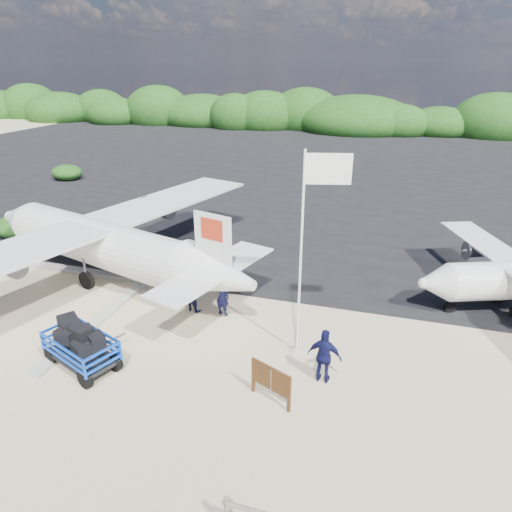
{
  "coord_description": "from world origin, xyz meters",
  "views": [
    {
      "loc": [
        5.41,
        -11.02,
        9.06
      ],
      "look_at": [
        0.85,
        4.28,
        2.19
      ],
      "focal_mm": 32.0,
      "sensor_mm": 36.0,
      "label": 1
    }
  ],
  "objects_px": {
    "crew_c": "(325,356)",
    "flagpole": "(297,351)",
    "aircraft_large": "(493,198)",
    "aircraft_small": "(199,157)",
    "baggage_cart": "(84,366)",
    "crew_a": "(222,296)",
    "crew_b": "(193,293)",
    "signboard": "(270,401)"
  },
  "relations": [
    {
      "from": "signboard",
      "to": "baggage_cart",
      "type": "bearing_deg",
      "value": -154.41
    },
    {
      "from": "crew_a",
      "to": "flagpole",
      "type": "bearing_deg",
      "value": 170.21
    },
    {
      "from": "crew_c",
      "to": "flagpole",
      "type": "bearing_deg",
      "value": -44.22
    },
    {
      "from": "crew_a",
      "to": "aircraft_small",
      "type": "xyz_separation_m",
      "value": [
        -13.25,
        28.61,
        -0.8
      ]
    },
    {
      "from": "flagpole",
      "to": "crew_b",
      "type": "height_order",
      "value": "flagpole"
    },
    {
      "from": "crew_b",
      "to": "baggage_cart",
      "type": "bearing_deg",
      "value": 82.96
    },
    {
      "from": "flagpole",
      "to": "signboard",
      "type": "xyz_separation_m",
      "value": [
        -0.22,
        -2.66,
        0.0
      ]
    },
    {
      "from": "aircraft_small",
      "to": "aircraft_large",
      "type": "bearing_deg",
      "value": 142.65
    },
    {
      "from": "aircraft_large",
      "to": "aircraft_small",
      "type": "xyz_separation_m",
      "value": [
        -26.15,
        7.85,
        0.0
      ]
    },
    {
      "from": "signboard",
      "to": "flagpole",
      "type": "bearing_deg",
      "value": 109.63
    },
    {
      "from": "aircraft_large",
      "to": "crew_b",
      "type": "bearing_deg",
      "value": 72.2
    },
    {
      "from": "signboard",
      "to": "aircraft_small",
      "type": "relative_size",
      "value": 0.18
    },
    {
      "from": "signboard",
      "to": "aircraft_large",
      "type": "distance_m",
      "value": 26.85
    },
    {
      "from": "crew_b",
      "to": "aircraft_small",
      "type": "relative_size",
      "value": 0.18
    },
    {
      "from": "baggage_cart",
      "to": "aircraft_large",
      "type": "relative_size",
      "value": 0.15
    },
    {
      "from": "flagpole",
      "to": "signboard",
      "type": "bearing_deg",
      "value": -94.7
    },
    {
      "from": "aircraft_large",
      "to": "aircraft_small",
      "type": "height_order",
      "value": "aircraft_large"
    },
    {
      "from": "crew_a",
      "to": "crew_b",
      "type": "distance_m",
      "value": 1.22
    },
    {
      "from": "flagpole",
      "to": "crew_b",
      "type": "xyz_separation_m",
      "value": [
        -4.47,
        1.55,
        0.74
      ]
    },
    {
      "from": "flagpole",
      "to": "aircraft_large",
      "type": "relative_size",
      "value": 0.38
    },
    {
      "from": "crew_a",
      "to": "crew_b",
      "type": "xyz_separation_m",
      "value": [
        -1.22,
        -0.0,
        -0.06
      ]
    },
    {
      "from": "flagpole",
      "to": "crew_c",
      "type": "bearing_deg",
      "value": -50.35
    },
    {
      "from": "aircraft_small",
      "to": "flagpole",
      "type": "bearing_deg",
      "value": 98.05
    },
    {
      "from": "signboard",
      "to": "crew_a",
      "type": "xyz_separation_m",
      "value": [
        -3.03,
        4.21,
        0.8
      ]
    },
    {
      "from": "crew_a",
      "to": "crew_c",
      "type": "distance_m",
      "value": 5.2
    },
    {
      "from": "signboard",
      "to": "aircraft_small",
      "type": "xyz_separation_m",
      "value": [
        -16.28,
        32.82,
        0.0
      ]
    },
    {
      "from": "signboard",
      "to": "aircraft_small",
      "type": "bearing_deg",
      "value": 140.72
    },
    {
      "from": "crew_a",
      "to": "aircraft_small",
      "type": "distance_m",
      "value": 31.54
    },
    {
      "from": "baggage_cart",
      "to": "crew_b",
      "type": "height_order",
      "value": "crew_b"
    },
    {
      "from": "flagpole",
      "to": "aircraft_small",
      "type": "relative_size",
      "value": 0.82
    },
    {
      "from": "baggage_cart",
      "to": "crew_a",
      "type": "distance_m",
      "value": 5.42
    },
    {
      "from": "flagpole",
      "to": "crew_b",
      "type": "relative_size",
      "value": 4.57
    },
    {
      "from": "flagpole",
      "to": "aircraft_small",
      "type": "height_order",
      "value": "flagpole"
    },
    {
      "from": "baggage_cart",
      "to": "aircraft_small",
      "type": "xyz_separation_m",
      "value": [
        -10.11,
        32.95,
        0.0
      ]
    },
    {
      "from": "flagpole",
      "to": "crew_c",
      "type": "distance_m",
      "value": 1.93
    },
    {
      "from": "crew_a",
      "to": "aircraft_large",
      "type": "xyz_separation_m",
      "value": [
        12.9,
        20.76,
        -0.8
      ]
    },
    {
      "from": "flagpole",
      "to": "aircraft_small",
      "type": "distance_m",
      "value": 34.38
    },
    {
      "from": "flagpole",
      "to": "aircraft_large",
      "type": "xyz_separation_m",
      "value": [
        9.65,
        22.31,
        0.0
      ]
    },
    {
      "from": "flagpole",
      "to": "crew_a",
      "type": "xyz_separation_m",
      "value": [
        -3.25,
        1.55,
        0.8
      ]
    },
    {
      "from": "baggage_cart",
      "to": "aircraft_small",
      "type": "relative_size",
      "value": 0.33
    },
    {
      "from": "signboard",
      "to": "crew_b",
      "type": "relative_size",
      "value": 1.0
    },
    {
      "from": "baggage_cart",
      "to": "aircraft_large",
      "type": "xyz_separation_m",
      "value": [
        16.04,
        25.1,
        0.0
      ]
    }
  ]
}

